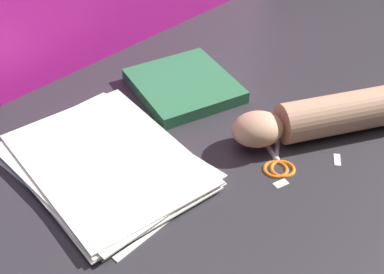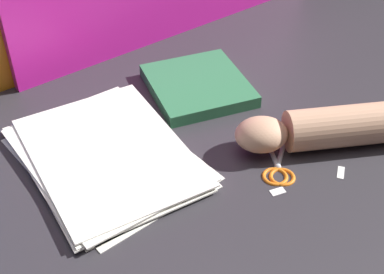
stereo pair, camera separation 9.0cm
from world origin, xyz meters
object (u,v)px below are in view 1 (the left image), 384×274
(book_closed, at_px, (184,86))
(scissors, at_px, (276,158))
(hand_forearm, at_px, (322,117))
(paper_stack, at_px, (105,163))

(book_closed, distance_m, scissors, 0.27)
(book_closed, height_order, scissors, book_closed)
(scissors, relative_size, hand_forearm, 0.44)
(book_closed, relative_size, hand_forearm, 0.72)
(paper_stack, height_order, hand_forearm, hand_forearm)
(paper_stack, bearing_deg, scissors, -38.16)
(book_closed, bearing_deg, hand_forearm, -70.68)
(book_closed, bearing_deg, paper_stack, -161.48)
(paper_stack, xyz_separation_m, hand_forearm, (0.35, -0.19, 0.03))
(hand_forearm, bearing_deg, paper_stack, 151.75)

